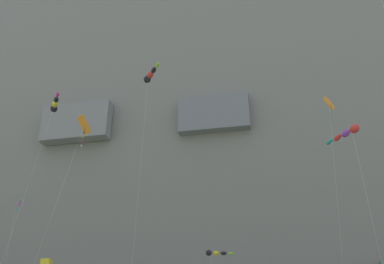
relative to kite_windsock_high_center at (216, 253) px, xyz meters
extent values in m
cube|color=slate|center=(-1.60, 29.42, 24.15)|extent=(180.00, 31.42, 69.68)
cube|color=gray|center=(-23.94, 12.47, 24.13)|extent=(11.30, 2.10, 6.43)
cube|color=slate|center=(-1.60, 14.09, 23.53)|extent=(10.86, 4.07, 5.81)
ellipsoid|color=black|center=(-0.67, -0.19, 0.04)|extent=(0.78, 0.76, 0.60)
ellipsoid|color=yellow|center=(0.06, 0.04, 0.03)|extent=(0.75, 0.65, 0.49)
ellipsoid|color=black|center=(0.79, 0.26, 0.03)|extent=(0.72, 0.55, 0.38)
ellipsoid|color=#8CCC33|center=(1.52, 0.49, 0.03)|extent=(0.68, 0.44, 0.27)
cube|color=yellow|center=(-17.90, -1.31, -0.51)|extent=(1.04, 1.04, 0.67)
ellipsoid|color=black|center=(-7.10, -3.63, 19.73)|extent=(1.28, 1.34, 0.93)
ellipsoid|color=red|center=(-6.43, -4.61, 19.62)|extent=(1.15, 1.24, 0.77)
ellipsoid|color=black|center=(-5.77, -5.59, 19.50)|extent=(1.01, 1.15, 0.62)
ellipsoid|color=#8CCC33|center=(-5.10, -6.57, 19.39)|extent=(0.88, 1.05, 0.47)
cylinder|color=silver|center=(-6.99, -4.95, 4.46)|extent=(0.19, 2.05, 30.07)
cube|color=orange|center=(-13.69, -4.99, 13.64)|extent=(0.62, 2.58, 2.62)
cylinder|color=black|center=(-13.69, -4.99, 13.64)|extent=(0.37, 0.07, 2.15)
cube|color=#38B2D1|center=(-13.72, -4.99, 12.66)|extent=(0.08, 0.31, 0.16)
cube|color=#8CCC33|center=(-13.68, -4.99, 12.12)|extent=(0.06, 0.31, 0.16)
cube|color=#CC3399|center=(-13.71, -4.99, 11.58)|extent=(0.06, 0.31, 0.16)
cube|color=white|center=(-13.71, -4.99, 11.04)|extent=(0.04, 0.31, 0.16)
cylinder|color=silver|center=(-14.68, -7.86, 1.37)|extent=(2.00, 5.74, 23.89)
ellipsoid|color=red|center=(13.38, -10.93, 7.44)|extent=(1.09, 1.22, 0.78)
ellipsoid|color=purple|center=(12.82, -9.92, 7.56)|extent=(0.98, 1.15, 0.66)
ellipsoid|color=red|center=(12.25, -8.92, 7.68)|extent=(0.86, 1.07, 0.53)
ellipsoid|color=teal|center=(11.69, -7.92, 7.81)|extent=(0.75, 1.00, 0.41)
cylinder|color=silver|center=(13.14, -12.32, -1.64)|extent=(0.15, 3.39, 17.88)
cylinder|color=black|center=(-24.36, 1.82, 7.49)|extent=(3.62, 4.08, 0.03)
cube|color=#38B2D1|center=(-25.90, 3.57, 7.18)|extent=(0.40, 0.43, 0.56)
cube|color=teal|center=(-25.39, 2.99, 7.18)|extent=(0.38, 0.41, 0.56)
cube|color=pink|center=(-24.88, 2.41, 7.18)|extent=(0.37, 0.41, 0.56)
cube|color=#CC3399|center=(-24.36, 1.82, 7.18)|extent=(0.39, 0.43, 0.56)
cube|color=blue|center=(-23.85, 1.24, 7.18)|extent=(0.36, 0.40, 0.56)
cube|color=orange|center=(-23.33, 0.66, 7.18)|extent=(0.37, 0.41, 0.56)
cube|color=#38B2D1|center=(-22.82, 0.08, 7.18)|extent=(0.40, 0.44, 0.56)
cube|color=orange|center=(13.53, 0.79, 16.69)|extent=(1.41, 1.54, 2.01)
cylinder|color=black|center=(13.53, 0.79, 16.69)|extent=(0.42, 0.25, 1.63)
cube|color=#8CCC33|center=(13.48, 0.79, 15.93)|extent=(0.08, 0.24, 0.12)
cube|color=teal|center=(13.57, 0.79, 15.51)|extent=(0.17, 0.20, 0.12)
cube|color=#38B2D1|center=(13.58, 0.79, 15.09)|extent=(0.12, 0.23, 0.12)
cube|color=navy|center=(13.49, 0.79, 14.66)|extent=(0.13, 0.23, 0.12)
cube|color=teal|center=(13.57, 0.79, 14.24)|extent=(0.16, 0.21, 0.12)
cylinder|color=silver|center=(12.46, -0.60, 2.93)|extent=(2.16, 2.79, 27.01)
ellipsoid|color=black|center=(-20.23, -0.88, 18.76)|extent=(1.36, 1.43, 0.95)
ellipsoid|color=yellow|center=(-19.52, -1.97, 18.70)|extent=(1.22, 1.33, 0.78)
ellipsoid|color=black|center=(-18.80, -3.06, 18.63)|extent=(1.08, 1.23, 0.62)
ellipsoid|color=#CC3399|center=(-18.09, -4.15, 18.57)|extent=(0.93, 1.14, 0.46)
cylinder|color=silver|center=(-21.04, -3.27, 3.97)|extent=(2.06, 4.14, 29.10)
camera|label=1|loc=(6.42, -44.90, -9.05)|focal=40.91mm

